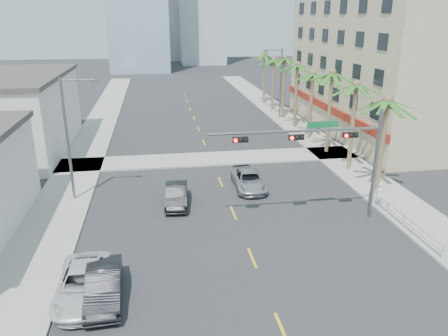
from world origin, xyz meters
name	(u,v)px	position (x,y,z in m)	size (l,w,h in m)	color
ground	(270,301)	(0.00, 0.00, 0.00)	(260.00, 260.00, 0.00)	#262628
sidewalk_right	(340,159)	(12.00, 20.00, 0.07)	(4.00, 120.00, 0.15)	gray
sidewalk_left	(77,173)	(-12.00, 20.00, 0.07)	(4.00, 120.00, 0.15)	gray
sidewalk_cross	(211,159)	(0.00, 22.00, 0.07)	(80.00, 4.00, 0.15)	gray
building_right	(393,66)	(21.99, 30.00, 7.50)	(15.25, 28.00, 15.00)	tan
building_left_far	(6,116)	(-19.50, 28.00, 3.60)	(11.00, 18.00, 7.20)	beige
traffic_signal_mast	(330,147)	(5.78, 7.95, 5.06)	(11.12, 0.54, 7.20)	slate
palm_tree_0	(388,101)	(11.60, 12.00, 7.08)	(4.80, 4.80, 7.80)	brown
palm_tree_1	(356,85)	(11.60, 17.20, 7.43)	(4.80, 4.80, 8.16)	brown
palm_tree_2	(332,73)	(11.60, 22.40, 7.78)	(4.80, 4.80, 8.52)	brown
palm_tree_3	(313,74)	(11.60, 27.60, 7.08)	(4.80, 4.80, 7.80)	brown
palm_tree_4	(298,65)	(11.60, 32.80, 7.43)	(4.80, 4.80, 8.16)	brown
palm_tree_5	(285,58)	(11.60, 38.00, 7.78)	(4.80, 4.80, 8.52)	brown
palm_tree_6	(274,60)	(11.60, 43.20, 7.08)	(4.80, 4.80, 7.80)	brown
palm_tree_7	(265,54)	(11.60, 48.40, 7.43)	(4.80, 4.80, 8.16)	brown
streetlight_left	(70,134)	(-11.00, 14.00, 5.06)	(2.55, 0.25, 9.00)	slate
streetlight_right	(279,80)	(11.00, 38.00, 5.06)	(2.55, 0.25, 9.00)	slate
guardrail	(404,219)	(10.30, 6.00, 0.67)	(0.08, 8.08, 1.00)	silver
car_parked_mid	(104,286)	(-7.80, 1.38, 0.77)	(1.62, 4.65, 1.53)	black
car_parked_far	(84,284)	(-8.77, 1.74, 0.74)	(2.46, 5.33, 1.48)	silver
car_lane_left	(176,195)	(-3.79, 12.05, 0.73)	(1.55, 4.43, 1.46)	black
car_lane_center	(249,180)	(2.00, 14.25, 0.69)	(2.28, 4.95, 1.38)	#B8B7BC
car_lane_right	(248,180)	(2.00, 14.61, 0.61)	(1.71, 4.20, 1.22)	black
pedestrian	(379,194)	(10.30, 9.31, 1.00)	(0.62, 0.41, 1.71)	white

